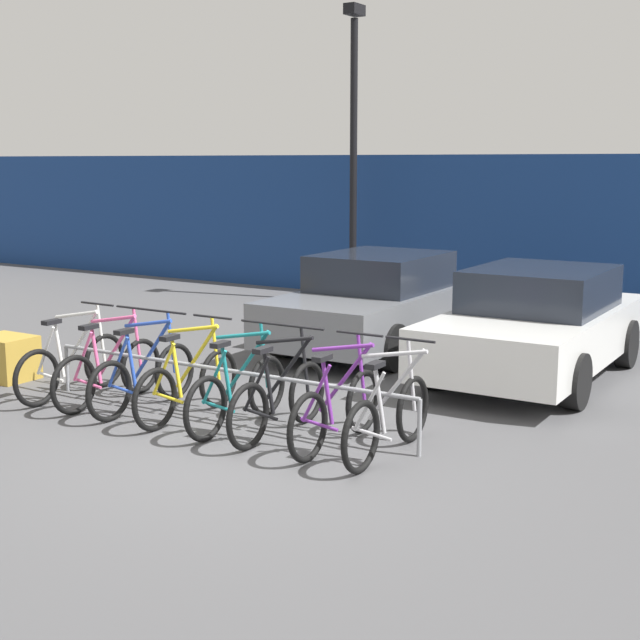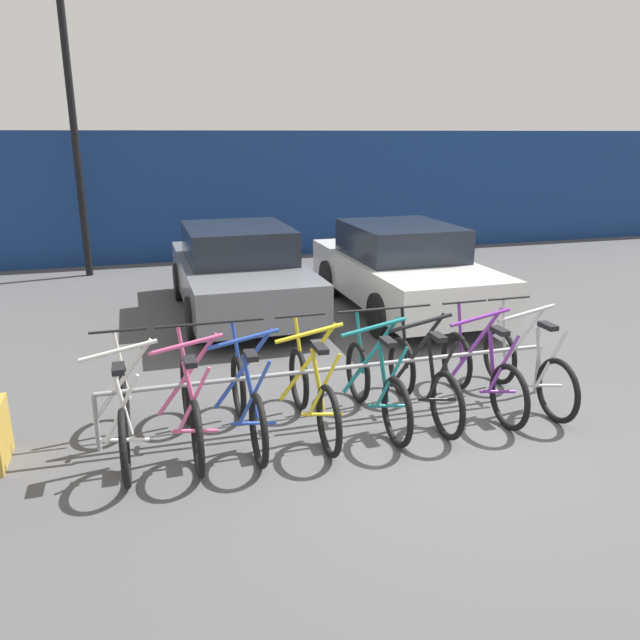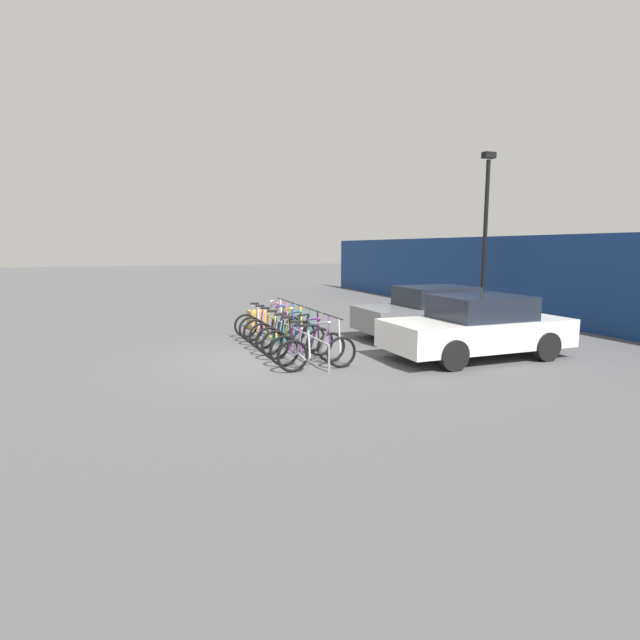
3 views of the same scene
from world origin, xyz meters
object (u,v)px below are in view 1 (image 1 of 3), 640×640
at_px(bicycle_blue, 143,377).
at_px(bicycle_yellow, 188,384).
at_px(bicycle_white, 72,365).
at_px(car_grey, 378,302).
at_px(bicycle_teal, 238,392).
at_px(bicycle_purple, 337,409).
at_px(bicycle_black, 279,399).
at_px(cargo_crate, 6,358).
at_px(lamp_post, 354,139).
at_px(car_white, 537,324).
at_px(bicycle_silver, 388,417).
at_px(bicycle_pink, 109,371).
at_px(bike_rack, 221,374).

distance_m(bicycle_blue, bicycle_yellow, 0.64).
bearing_deg(bicycle_white, car_grey, 69.72).
relative_size(bicycle_yellow, bicycle_teal, 1.00).
height_order(bicycle_yellow, bicycle_purple, same).
bearing_deg(bicycle_black, cargo_crate, 176.21).
xyz_separation_m(bicycle_white, bicycle_black, (2.92, 0.00, 0.00)).
height_order(bicycle_blue, bicycle_black, same).
height_order(bicycle_teal, bicycle_black, same).
bearing_deg(bicycle_white, bicycle_black, 2.10).
bearing_deg(bicycle_teal, bicycle_yellow, 179.09).
xyz_separation_m(bicycle_yellow, lamp_post, (-2.47, 7.97, 2.77)).
bearing_deg(lamp_post, bicycle_purple, -61.60).
height_order(bicycle_black, lamp_post, lamp_post).
bearing_deg(car_grey, bicycle_black, -75.04).
distance_m(bicycle_teal, bicycle_purple, 1.18).
bearing_deg(car_grey, car_white, -11.80).
relative_size(bicycle_yellow, car_grey, 0.41).
height_order(bicycle_teal, lamp_post, lamp_post).
distance_m(car_white, lamp_post, 7.02).
xyz_separation_m(bicycle_yellow, bicycle_purple, (1.84, 0.00, 0.00)).
xyz_separation_m(bicycle_teal, bicycle_silver, (1.74, 0.00, 0.00)).
bearing_deg(car_white, bicycle_pink, -134.86).
distance_m(bicycle_blue, car_grey, 4.36).
bearing_deg(bicycle_white, lamp_post, 97.29).
distance_m(bicycle_teal, car_grey, 4.35).
distance_m(bicycle_purple, car_white, 3.84).
bearing_deg(cargo_crate, lamp_post, 85.37).
distance_m(lamp_post, cargo_crate, 8.35).
relative_size(bicycle_silver, lamp_post, 0.31).
bearing_deg(lamp_post, bicycle_white, -84.81).
distance_m(bicycle_black, car_white, 4.03).
bearing_deg(bicycle_silver, bicycle_white, -179.30).
bearing_deg(car_grey, bicycle_teal, -81.59).
bearing_deg(bicycle_pink, bicycle_black, -3.43).
xyz_separation_m(bicycle_teal, bicycle_purple, (1.18, 0.00, 0.00)).
height_order(bicycle_blue, bicycle_teal, same).
distance_m(bicycle_yellow, cargo_crate, 3.11).
bearing_deg(bicycle_silver, bicycle_pink, -179.30).
distance_m(bike_rack, cargo_crate, 3.43).
bearing_deg(car_grey, bicycle_yellow, -90.31).
bearing_deg(bicycle_teal, car_white, 61.99).
bearing_deg(bicycle_silver, lamp_post, 122.09).
bearing_deg(bicycle_silver, car_white, 87.87).
xyz_separation_m(bicycle_yellow, car_grey, (0.02, 4.29, 0.31)).
bearing_deg(bike_rack, bicycle_blue, -171.21).
distance_m(bicycle_yellow, bicycle_purple, 1.84).
relative_size(bicycle_purple, cargo_crate, 2.44).
bearing_deg(lamp_post, bicycle_yellow, -72.79).
distance_m(bicycle_purple, lamp_post, 9.48).
relative_size(bike_rack, bicycle_white, 2.74).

